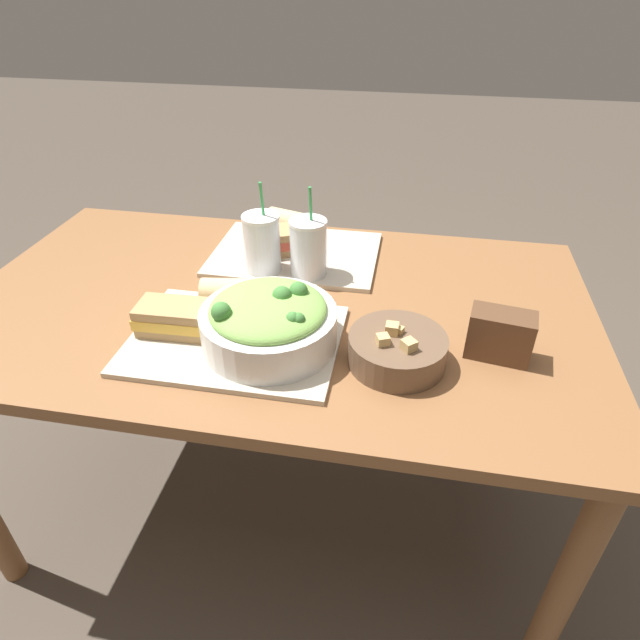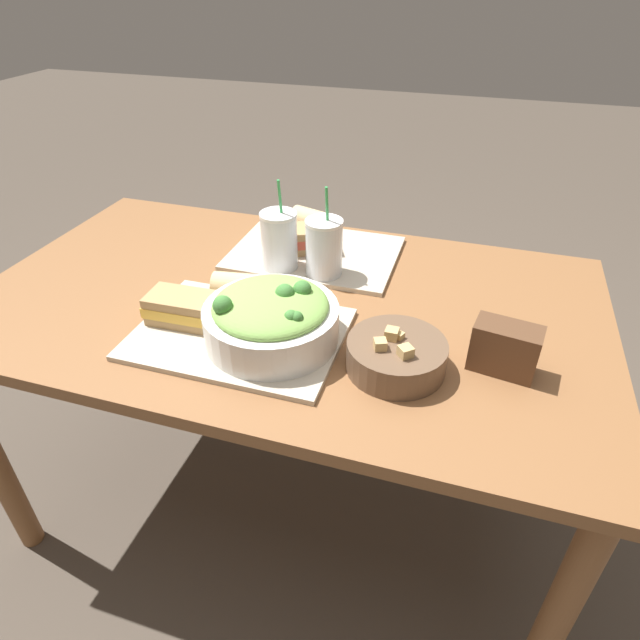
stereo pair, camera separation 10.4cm
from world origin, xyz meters
TOP-DOWN VIEW (x-y plane):
  - ground_plane at (0.00, 0.00)m, footprint 12.00×12.00m
  - dining_table at (0.00, 0.00)m, footprint 1.48×0.86m
  - tray_near at (-0.04, -0.17)m, footprint 0.44×0.32m
  - tray_far at (-0.00, 0.23)m, footprint 0.44×0.32m
  - salad_bowl at (0.04, -0.18)m, footprint 0.28×0.28m
  - soup_bowl at (0.30, -0.18)m, footprint 0.20×0.20m
  - sandwich_near at (-0.17, -0.17)m, footprint 0.16×0.09m
  - baguette_near at (-0.09, -0.05)m, footprint 0.13×0.08m
  - sandwich_far at (-0.03, 0.23)m, footprint 0.19×0.15m
  - baguette_far at (-0.05, 0.35)m, footprint 0.13×0.09m
  - drink_cup_dark at (-0.06, 0.12)m, footprint 0.09×0.09m
  - drink_cup_red at (0.06, 0.12)m, footprint 0.09×0.09m
  - chip_bag at (0.50, -0.12)m, footprint 0.13×0.09m
  - napkin_folded at (-0.03, 0.03)m, footprint 0.19×0.16m

SIDE VIEW (x-z plane):
  - ground_plane at x=0.00m, z-range 0.00..0.00m
  - dining_table at x=0.00m, z-range 0.28..1.02m
  - napkin_folded at x=-0.03m, z-range 0.74..0.74m
  - tray_near at x=-0.04m, z-range 0.74..0.75m
  - tray_far at x=0.00m, z-range 0.74..0.75m
  - soup_bowl at x=0.30m, z-range 0.73..0.82m
  - baguette_near at x=-0.09m, z-range 0.75..0.82m
  - baguette_far at x=-0.05m, z-range 0.75..0.82m
  - sandwich_near at x=-0.17m, z-range 0.75..0.82m
  - sandwich_far at x=-0.03m, z-range 0.75..0.82m
  - chip_bag at x=0.50m, z-range 0.74..0.84m
  - salad_bowl at x=0.04m, z-range 0.74..0.87m
  - drink_cup_red at x=0.06m, z-range 0.70..0.93m
  - drink_cup_dark at x=-0.06m, z-range 0.70..0.94m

